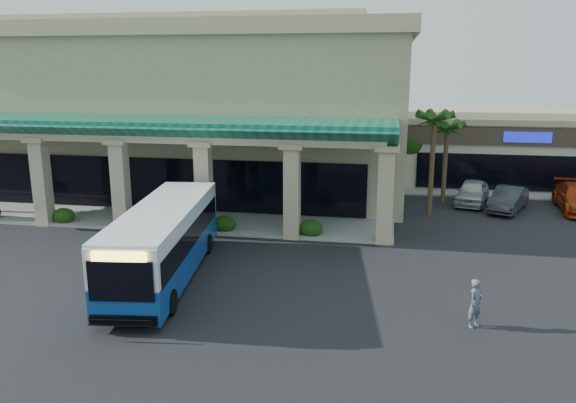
% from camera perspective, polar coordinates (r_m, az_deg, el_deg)
% --- Properties ---
extents(ground, '(110.00, 110.00, 0.00)m').
position_cam_1_polar(ground, '(23.54, -5.42, -7.22)').
color(ground, black).
extents(main_building, '(30.80, 14.80, 11.35)m').
position_cam_1_polar(main_building, '(39.83, -10.59, 9.52)').
color(main_building, tan).
rests_on(main_building, ground).
extents(arcade, '(30.00, 6.20, 5.70)m').
position_cam_1_polar(arcade, '(31.79, -16.21, 3.10)').
color(arcade, '#0E5641').
rests_on(arcade, ground).
extents(strip_mall, '(22.50, 12.50, 4.90)m').
position_cam_1_polar(strip_mall, '(47.07, 24.97, 5.13)').
color(strip_mall, beige).
rests_on(strip_mall, ground).
extents(palm_0, '(2.40, 2.40, 6.60)m').
position_cam_1_polar(palm_0, '(32.64, 14.45, 4.27)').
color(palm_0, '#1A4011').
rests_on(palm_0, ground).
extents(palm_1, '(2.40, 2.40, 5.80)m').
position_cam_1_polar(palm_1, '(35.74, 15.70, 4.32)').
color(palm_1, '#1A4011').
rests_on(palm_1, ground).
extents(broadleaf_tree, '(2.60, 2.60, 4.81)m').
position_cam_1_polar(broadleaf_tree, '(40.62, 12.22, 4.87)').
color(broadleaf_tree, '#14330B').
rests_on(broadleaf_tree, ground).
extents(transit_bus, '(3.75, 10.74, 2.94)m').
position_cam_1_polar(transit_bus, '(23.00, -12.43, -4.12)').
color(transit_bus, '#12449A').
rests_on(transit_bus, ground).
extents(pedestrian, '(0.69, 0.70, 1.63)m').
position_cam_1_polar(pedestrian, '(19.54, 18.53, -9.79)').
color(pedestrian, '#4F5B6E').
rests_on(pedestrian, ground).
extents(car_silver, '(2.78, 4.63, 1.48)m').
position_cam_1_polar(car_silver, '(36.57, 18.21, 0.90)').
color(car_silver, '#B6B6B6').
rests_on(car_silver, ground).
extents(car_white, '(3.10, 4.56, 1.42)m').
position_cam_1_polar(car_white, '(35.52, 21.47, 0.23)').
color(car_white, '#2D2F37').
rests_on(car_white, ground).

